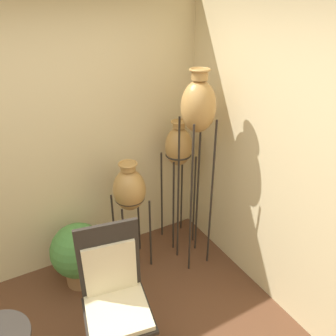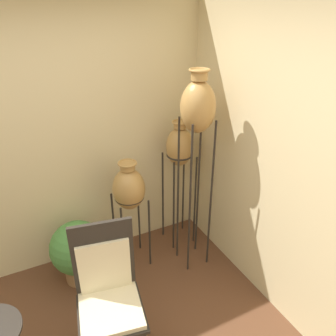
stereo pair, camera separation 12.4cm
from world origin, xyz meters
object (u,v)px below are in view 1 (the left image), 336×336
Objects in this scene: vase_stand_medium at (179,149)px; potted_plant at (79,253)px; chair at (114,291)px; vase_stand_tall at (198,111)px; vase_stand_short at (129,190)px.

vase_stand_medium is 1.42m from potted_plant.
chair is at bearing -86.58° from potted_plant.
chair is (-1.08, -0.60, -1.02)m from vase_stand_tall.
vase_stand_tall is 1.71× the size of vase_stand_short.
vase_stand_medium is at bearing 5.40° from potted_plant.
vase_stand_tall is at bearing -25.34° from vase_stand_short.
potted_plant is (-1.13, 0.27, -1.31)m from vase_stand_tall.
chair is (-1.12, -0.98, -0.51)m from vase_stand_medium.
chair is at bearing -151.10° from vase_stand_tall.
vase_stand_medium is at bearing 10.24° from vase_stand_short.
chair is (-0.51, -0.87, -0.25)m from vase_stand_short.
vase_stand_medium is 1.57m from chair.
vase_stand_tall is 1.39× the size of vase_stand_medium.
potted_plant is at bearing -179.99° from vase_stand_short.
potted_plant is at bearing 166.51° from vase_stand_tall.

